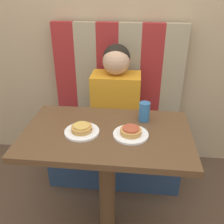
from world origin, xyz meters
name	(u,v)px	position (x,y,z in m)	size (l,w,h in m)	color
ground_plane	(108,224)	(0.00, 0.00, 0.00)	(12.00, 12.00, 0.00)	#4C3828
wall_back	(120,7)	(0.00, 0.84, 1.30)	(7.00, 0.05, 2.60)	tan
booth_seat	(115,151)	(0.00, 0.55, 0.21)	(1.02, 0.48, 0.42)	navy
booth_backrest	(118,74)	(0.00, 0.76, 0.81)	(1.02, 0.07, 0.78)	maroon
dining_table	(107,150)	(0.00, 0.00, 0.62)	(0.91, 0.56, 0.75)	brown
person	(116,91)	(0.00, 0.55, 0.75)	(0.35, 0.23, 0.67)	orange
plate_left	(82,132)	(-0.13, -0.02, 0.75)	(0.19, 0.19, 0.01)	white
plate_right	(131,134)	(0.13, -0.02, 0.75)	(0.19, 0.19, 0.01)	white
pizza_left	(82,128)	(-0.13, -0.02, 0.77)	(0.11, 0.11, 0.04)	#C68E47
pizza_right	(131,131)	(0.13, -0.02, 0.77)	(0.11, 0.11, 0.04)	#C68E47
drinking_cup	(144,112)	(0.20, 0.15, 0.80)	(0.06, 0.06, 0.11)	#2D669E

